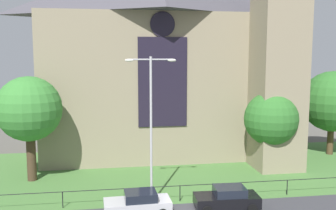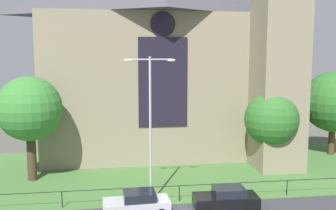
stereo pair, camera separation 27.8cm
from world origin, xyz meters
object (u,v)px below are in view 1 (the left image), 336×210
Objects in this scene: church_building at (163,54)px; parked_car_silver at (138,203)px; streetlamp_near at (151,114)px; parked_car_black at (227,198)px; tree_left_near at (29,109)px; tree_right_far at (332,102)px; tree_right_near at (271,119)px.

church_building reaches higher than parked_car_silver.
parked_car_black is (4.81, -1.75, -5.45)m from streetlamp_near.
church_building is 3.07× the size of tree_left_near.
parked_car_silver is 1.00× the size of parked_car_black.
streetlamp_near reaches higher than tree_right_far.
church_building is 3.04× the size of tree_right_far.
church_building is at bearing 135.10° from tree_right_near.
tree_left_near is 11.05m from streetlamp_near.
tree_left_near is 1.98× the size of parked_car_silver.
tree_left_near is (-11.82, -7.84, -4.46)m from church_building.
parked_car_silver is at bearing -149.55° from tree_right_far.
parked_car_black is (-14.80, -12.15, -4.71)m from tree_right_far.
tree_left_near is 1.21× the size of tree_right_near.
parked_car_black is at bearing -129.39° from tree_right_near.
church_building is at bearing -80.04° from parked_car_black.
tree_right_far is at bearing 8.06° from tree_left_near.
tree_right_far is at bearing 27.85° from tree_right_near.
church_building reaches higher than tree_right_near.
tree_right_far is 24.42m from parked_car_silver.
parked_car_silver is (8.00, -8.08, -5.07)m from tree_left_near.
tree_right_near is at bearing -152.15° from tree_right_far.
tree_right_far reaches higher than parked_car_black.
streetlamp_near is at bearing -123.16° from parked_car_silver.
church_building is 6.08× the size of parked_car_black.
church_building is at bearing -105.72° from parked_car_silver.
tree_right_near is 1.63× the size of parked_car_silver.
parked_car_black is (2.04, -15.93, -9.53)m from church_building.
church_building is 18.68m from parked_car_black.
tree_right_near is 9.67m from tree_right_far.
parked_car_silver is at bearing -120.92° from streetlamp_near.
tree_left_near is at bearing -146.44° from church_building.
tree_left_near is at bearing 144.96° from streetlamp_near.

